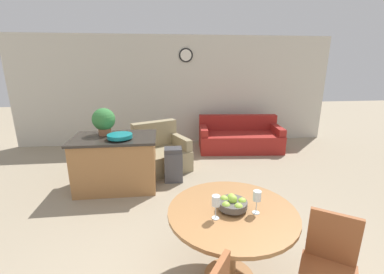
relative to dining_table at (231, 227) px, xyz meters
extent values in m
cube|color=beige|center=(-0.23, 4.64, 0.75)|extent=(8.00, 0.06, 2.70)
cylinder|color=black|center=(0.02, 4.59, 1.63)|extent=(0.34, 0.02, 0.34)
cylinder|color=white|center=(0.02, 4.58, 1.63)|extent=(0.27, 0.01, 0.27)
cylinder|color=#9E6B3D|center=(0.00, 0.00, -0.21)|extent=(0.12, 0.12, 0.70)
cylinder|color=#9E6B3D|center=(0.00, 0.00, 0.16)|extent=(1.16, 1.16, 0.03)
cylinder|color=brown|center=(0.62, -0.20, -0.40)|extent=(0.04, 0.04, 0.39)
cube|color=brown|center=(0.77, -0.31, 0.06)|extent=(0.34, 0.26, 0.44)
cylinder|color=#4C4742|center=(0.00, 0.00, 0.19)|extent=(0.10, 0.10, 0.03)
cylinder|color=#4C4742|center=(0.00, 0.00, 0.23)|extent=(0.26, 0.26, 0.06)
sphere|color=#99C142|center=(0.09, 0.00, 0.25)|extent=(0.08, 0.08, 0.08)
sphere|color=#99C142|center=(0.01, 0.09, 0.25)|extent=(0.08, 0.08, 0.08)
sphere|color=#99C142|center=(-0.06, 0.06, 0.25)|extent=(0.08, 0.08, 0.08)
sphere|color=#99C142|center=(-0.07, -0.05, 0.25)|extent=(0.08, 0.08, 0.08)
sphere|color=#99C142|center=(0.03, -0.08, 0.25)|extent=(0.08, 0.08, 0.08)
sphere|color=#99C142|center=(0.00, 0.00, 0.29)|extent=(0.08, 0.08, 0.08)
cylinder|color=silver|center=(-0.18, -0.11, 0.18)|extent=(0.06, 0.06, 0.01)
cylinder|color=silver|center=(-0.18, -0.11, 0.24)|extent=(0.01, 0.01, 0.12)
cylinder|color=silver|center=(-0.18, -0.11, 0.34)|extent=(0.07, 0.07, 0.09)
cylinder|color=silver|center=(0.19, -0.07, 0.18)|extent=(0.06, 0.06, 0.01)
cylinder|color=silver|center=(0.19, -0.07, 0.24)|extent=(0.01, 0.01, 0.12)
cylinder|color=silver|center=(0.19, -0.07, 0.34)|extent=(0.07, 0.07, 0.09)
cube|color=#9E6B3D|center=(-1.39, 2.14, -0.17)|extent=(1.28, 0.80, 0.85)
cube|color=#2D2823|center=(-1.39, 2.14, 0.27)|extent=(1.34, 0.86, 0.04)
cylinder|color=#147A7F|center=(-1.27, 1.98, 0.30)|extent=(0.14, 0.14, 0.02)
cylinder|color=#147A7F|center=(-1.27, 1.98, 0.34)|extent=(0.39, 0.39, 0.06)
cylinder|color=#A36642|center=(-1.56, 2.30, 0.35)|extent=(0.20, 0.20, 0.12)
sphere|color=#387F3D|center=(-1.56, 2.30, 0.55)|extent=(0.37, 0.37, 0.37)
cube|color=#47474C|center=(-0.44, 2.27, -0.33)|extent=(0.31, 0.25, 0.54)
cube|color=#3C3C41|center=(-0.44, 2.27, -0.02)|extent=(0.30, 0.24, 0.07)
cube|color=maroon|center=(1.24, 3.80, -0.39)|extent=(2.00, 1.07, 0.42)
cube|color=maroon|center=(1.27, 4.15, 0.01)|extent=(1.94, 0.37, 0.37)
cube|color=maroon|center=(0.36, 3.88, -0.30)|extent=(0.23, 0.84, 0.59)
cube|color=maroon|center=(2.12, 3.72, -0.30)|extent=(0.23, 0.84, 0.59)
cube|color=#998966|center=(-0.63, 2.82, -0.40)|extent=(1.20, 1.18, 0.40)
cube|color=#998966|center=(-0.78, 3.13, 0.06)|extent=(0.92, 0.56, 0.50)
cube|color=#998966|center=(-0.99, 2.66, -0.28)|extent=(0.46, 0.78, 0.63)
cube|color=#998966|center=(-0.27, 2.99, -0.28)|extent=(0.46, 0.78, 0.63)
camera|label=1|loc=(-0.59, -1.97, 1.44)|focal=24.00mm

